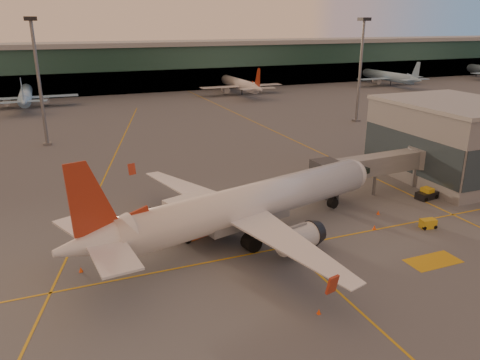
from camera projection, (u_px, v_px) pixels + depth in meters
name	position (u px, v px, depth m)	size (l,w,h in m)	color
ground	(268.00, 276.00, 47.88)	(600.00, 600.00, 0.00)	#4C4F54
taxi_markings	(125.00, 166.00, 84.25)	(100.12, 173.00, 0.01)	#CA9513
terminal	(100.00, 68.00, 169.33)	(400.00, 20.00, 17.60)	#19382D
gate_building	(453.00, 140.00, 76.58)	(18.40, 22.40, 12.60)	slate
mast_west_near	(38.00, 73.00, 93.78)	(2.40, 2.40, 25.60)	slate
mast_east_near	(361.00, 63.00, 117.11)	(2.40, 2.40, 25.60)	slate
distant_aircraft_row	(145.00, 100.00, 155.18)	(350.00, 34.00, 13.00)	#87B8E2
main_airplane	(244.00, 206.00, 54.65)	(42.18, 38.43, 12.90)	white
jet_bridge	(382.00, 166.00, 69.62)	(21.68, 4.58, 6.23)	slate
catering_truck	(193.00, 214.00, 56.04)	(7.01, 4.75, 5.01)	#C0501B
gpu_cart	(428.00, 224.00, 58.82)	(2.12, 1.46, 1.15)	gold
pushback_tug	(427.00, 194.00, 68.49)	(3.47, 2.23, 1.67)	black
cone_nose	(378.00, 213.00, 63.04)	(0.42, 0.42, 0.54)	#FF4E0D
cone_tail	(81.00, 270.00, 48.56)	(0.43, 0.43, 0.55)	#FF4E0D
cone_wing_right	(319.00, 312.00, 41.58)	(0.38, 0.38, 0.49)	#FF4E0D
cone_wing_left	(187.00, 191.00, 71.07)	(0.49, 0.49, 0.62)	#FF4E0D
cone_fwd	(374.00, 227.00, 58.43)	(0.48, 0.48, 0.61)	#FF4E0D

